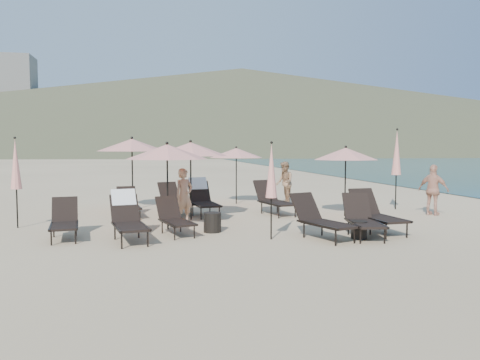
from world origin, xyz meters
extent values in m
plane|color=#D6BA8C|center=(0.00, 0.00, 0.00)|extent=(800.00, 800.00, 0.00)
cone|color=brown|center=(60.00, 300.00, 27.50)|extent=(690.00, 690.00, 55.00)
cone|color=brown|center=(190.00, 330.00, 16.00)|extent=(280.00, 280.00, 32.00)
cube|color=beige|center=(-70.00, 245.00, 24.00)|extent=(22.00, 18.00, 48.00)
cube|color=beige|center=(-45.00, 310.00, 19.00)|extent=(18.00, 16.00, 38.00)
cube|color=black|center=(-5.25, 0.30, 0.33)|extent=(0.74, 1.21, 0.05)
cube|color=black|center=(-5.35, 1.06, 0.62)|extent=(0.64, 0.51, 0.59)
cylinder|color=black|center=(-5.44, -0.21, 0.16)|extent=(0.03, 0.03, 0.32)
cylinder|color=black|center=(-5.56, 0.77, 0.16)|extent=(0.03, 0.03, 0.32)
cylinder|color=black|center=(-4.94, -0.14, 0.16)|extent=(0.03, 0.03, 0.32)
cylinder|color=black|center=(-5.07, 0.83, 0.16)|extent=(0.03, 0.03, 0.32)
cube|color=black|center=(-5.54, 0.31, 0.34)|extent=(0.21, 1.28, 0.04)
cube|color=black|center=(-4.97, 0.38, 0.34)|extent=(0.21, 1.28, 0.04)
cube|color=black|center=(-3.76, -0.30, 0.37)|extent=(0.87, 1.35, 0.05)
cube|color=black|center=(-3.92, 0.53, 0.67)|extent=(0.73, 0.59, 0.65)
cylinder|color=black|center=(-3.92, -0.86, 0.18)|extent=(0.04, 0.04, 0.36)
cylinder|color=black|center=(-4.13, 0.20, 0.18)|extent=(0.04, 0.04, 0.36)
cylinder|color=black|center=(-3.39, -0.76, 0.18)|extent=(0.04, 0.04, 0.36)
cylinder|color=black|center=(-3.60, 0.30, 0.18)|extent=(0.04, 0.04, 0.36)
cube|color=black|center=(-4.07, -0.30, 0.38)|extent=(0.31, 1.39, 0.04)
cube|color=black|center=(-3.46, -0.19, 0.38)|extent=(0.31, 1.39, 0.04)
cube|color=white|center=(-3.95, 0.68, 0.92)|extent=(0.61, 0.40, 0.39)
cube|color=black|center=(-2.68, 0.36, 0.32)|extent=(0.84, 1.22, 0.05)
cube|color=black|center=(-2.87, 1.07, 0.59)|extent=(0.66, 0.55, 0.57)
cylinder|color=black|center=(-2.79, -0.15, 0.16)|extent=(0.03, 0.03, 0.31)
cylinder|color=black|center=(-3.04, 0.76, 0.16)|extent=(0.03, 0.03, 0.31)
cylinder|color=black|center=(-2.32, -0.03, 0.16)|extent=(0.03, 0.03, 0.31)
cylinder|color=black|center=(-2.57, 0.89, 0.16)|extent=(0.03, 0.03, 0.31)
cube|color=black|center=(-2.96, 0.33, 0.33)|extent=(0.36, 1.21, 0.04)
cube|color=black|center=(-2.42, 0.47, 0.33)|extent=(0.36, 1.21, 0.04)
cube|color=black|center=(0.66, -0.87, 0.37)|extent=(1.04, 1.41, 0.05)
cube|color=black|center=(0.38, -0.07, 0.68)|extent=(0.78, 0.67, 0.65)
cylinder|color=black|center=(0.57, -1.46, 0.18)|extent=(0.04, 0.04, 0.36)
cylinder|color=black|center=(0.21, -0.43, 0.18)|extent=(0.04, 0.04, 0.36)
cylinder|color=black|center=(1.09, -1.28, 0.18)|extent=(0.04, 0.04, 0.36)
cylinder|color=black|center=(0.73, -0.25, 0.18)|extent=(0.04, 0.04, 0.36)
cube|color=black|center=(0.34, -0.93, 0.38)|extent=(0.51, 1.36, 0.04)
cube|color=black|center=(0.94, -0.72, 0.38)|extent=(0.51, 1.36, 0.04)
cube|color=black|center=(1.55, -0.90, 0.36)|extent=(0.85, 1.33, 0.05)
cube|color=black|center=(1.70, -0.08, 0.67)|extent=(0.71, 0.57, 0.64)
cylinder|color=black|center=(1.20, -1.36, 0.18)|extent=(0.04, 0.04, 0.35)
cylinder|color=black|center=(1.39, -0.31, 0.18)|extent=(0.04, 0.04, 0.35)
cylinder|color=black|center=(1.72, -1.45, 0.18)|extent=(0.04, 0.04, 0.35)
cylinder|color=black|center=(1.91, -0.41, 0.18)|extent=(0.04, 0.04, 0.35)
cube|color=black|center=(1.26, -0.79, 0.37)|extent=(0.29, 1.38, 0.04)
cube|color=black|center=(1.87, -0.90, 0.37)|extent=(0.29, 1.38, 0.04)
cube|color=black|center=(2.24, -0.41, 0.38)|extent=(0.79, 1.36, 0.05)
cube|color=black|center=(2.17, 0.46, 0.70)|extent=(0.72, 0.55, 0.67)
cylinder|color=black|center=(2.01, -0.98, 0.19)|extent=(0.04, 0.04, 0.37)
cylinder|color=black|center=(1.91, 0.14, 0.19)|extent=(0.04, 0.04, 0.37)
cylinder|color=black|center=(2.58, -0.93, 0.19)|extent=(0.04, 0.04, 0.37)
cylinder|color=black|center=(2.47, 0.19, 0.19)|extent=(0.04, 0.04, 0.37)
cube|color=black|center=(1.91, -0.39, 0.39)|extent=(0.18, 1.47, 0.04)
cube|color=black|center=(2.57, -0.33, 0.39)|extent=(0.18, 1.47, 0.04)
cube|color=black|center=(-3.91, 3.51, 0.33)|extent=(0.74, 1.19, 0.05)
cube|color=black|center=(-4.03, 4.25, 0.60)|extent=(0.63, 0.51, 0.58)
cylinder|color=black|center=(-4.08, 3.01, 0.16)|extent=(0.03, 0.03, 0.32)
cylinder|color=black|center=(-4.23, 3.96, 0.16)|extent=(0.03, 0.03, 0.32)
cylinder|color=black|center=(-3.60, 3.08, 0.16)|extent=(0.03, 0.03, 0.32)
cylinder|color=black|center=(-3.75, 4.03, 0.16)|extent=(0.03, 0.03, 0.32)
cube|color=black|center=(-4.20, 3.51, 0.34)|extent=(0.23, 1.25, 0.04)
cube|color=black|center=(-3.64, 3.60, 0.34)|extent=(0.23, 1.25, 0.04)
cube|color=black|center=(-2.43, 3.91, 0.36)|extent=(0.99, 1.36, 0.05)
cube|color=black|center=(-2.69, 4.69, 0.66)|extent=(0.75, 0.64, 0.63)
cylinder|color=black|center=(-2.52, 3.34, 0.17)|extent=(0.04, 0.04, 0.35)
cylinder|color=black|center=(-2.85, 4.34, 0.17)|extent=(0.04, 0.04, 0.35)
cylinder|color=black|center=(-2.02, 3.51, 0.17)|extent=(0.04, 0.04, 0.35)
cylinder|color=black|center=(-2.35, 4.51, 0.17)|extent=(0.04, 0.04, 0.35)
cube|color=black|center=(-2.74, 3.86, 0.37)|extent=(0.48, 1.32, 0.04)
cube|color=black|center=(-2.15, 4.06, 0.37)|extent=(0.48, 1.32, 0.04)
cube|color=black|center=(-1.64, 3.33, 0.38)|extent=(0.82, 1.36, 0.05)
cube|color=black|center=(-1.74, 4.19, 0.69)|extent=(0.72, 0.56, 0.66)
cylinder|color=black|center=(-1.85, 2.76, 0.18)|extent=(0.04, 0.04, 0.36)
cylinder|color=black|center=(-1.98, 3.86, 0.18)|extent=(0.04, 0.04, 0.36)
cylinder|color=black|center=(-1.29, 2.83, 0.18)|extent=(0.04, 0.04, 0.36)
cylinder|color=black|center=(-1.43, 3.93, 0.18)|extent=(0.04, 0.04, 0.36)
cube|color=black|center=(-1.96, 3.34, 0.39)|extent=(0.22, 1.44, 0.04)
cube|color=black|center=(-1.32, 3.42, 0.39)|extent=(0.22, 1.44, 0.04)
cube|color=white|center=(-1.76, 4.34, 0.94)|extent=(0.61, 0.37, 0.40)
cube|color=black|center=(0.61, 3.13, 0.38)|extent=(0.95, 1.43, 0.05)
cube|color=black|center=(0.41, 3.99, 0.71)|extent=(0.77, 0.63, 0.68)
cylinder|color=black|center=(0.45, 2.54, 0.19)|extent=(0.04, 0.04, 0.37)
cylinder|color=black|center=(0.20, 3.64, 0.19)|extent=(0.04, 0.04, 0.37)
cylinder|color=black|center=(1.01, 2.66, 0.19)|extent=(0.04, 0.04, 0.37)
cylinder|color=black|center=(0.76, 3.76, 0.19)|extent=(0.04, 0.04, 0.37)
cube|color=black|center=(0.28, 3.12, 0.39)|extent=(0.37, 1.45, 0.04)
cube|color=black|center=(0.92, 3.26, 0.39)|extent=(0.37, 1.45, 0.04)
cylinder|color=black|center=(-2.87, 1.36, 1.05)|extent=(0.04, 0.04, 2.11)
cone|color=#E49281|center=(-2.87, 1.36, 2.01)|extent=(2.11, 2.11, 0.38)
sphere|color=black|center=(-2.87, 1.36, 2.23)|extent=(0.08, 0.08, 0.08)
cylinder|color=black|center=(-2.13, 2.82, 1.09)|extent=(0.05, 0.05, 2.17)
cone|color=#E49281|center=(-2.13, 2.82, 2.07)|extent=(2.17, 2.17, 0.39)
sphere|color=black|center=(-2.13, 2.82, 2.30)|extent=(0.08, 0.08, 0.08)
cylinder|color=black|center=(2.57, 2.58, 1.01)|extent=(0.04, 0.04, 2.02)
cone|color=#E49281|center=(2.57, 2.58, 1.93)|extent=(2.02, 2.02, 0.37)
sphere|color=black|center=(2.57, 2.58, 2.14)|extent=(0.08, 0.08, 0.08)
cylinder|color=black|center=(-3.87, 5.40, 1.15)|extent=(0.05, 0.05, 2.31)
cone|color=#E49281|center=(-3.87, 5.40, 2.20)|extent=(2.31, 2.31, 0.42)
sphere|color=black|center=(-3.87, 5.40, 2.44)|extent=(0.09, 0.09, 0.09)
cylinder|color=black|center=(-0.10, 6.38, 1.00)|extent=(0.04, 0.04, 2.01)
cone|color=#E49281|center=(-0.10, 6.38, 1.91)|extent=(2.01, 2.01, 0.36)
sphere|color=black|center=(-0.10, 6.38, 2.12)|extent=(0.08, 0.08, 0.08)
cylinder|color=black|center=(-0.60, -0.48, 0.48)|extent=(0.04, 0.04, 0.97)
cone|color=#E49281|center=(-0.60, -0.48, 1.59)|extent=(0.26, 0.26, 1.23)
sphere|color=black|center=(-0.60, -0.48, 2.23)|extent=(0.06, 0.06, 0.06)
cylinder|color=black|center=(4.95, 3.75, 0.59)|extent=(0.04, 0.04, 1.19)
cone|color=#E49281|center=(4.95, 3.75, 1.94)|extent=(0.32, 0.32, 1.51)
sphere|color=black|center=(4.95, 3.75, 2.73)|extent=(0.08, 0.08, 0.08)
cylinder|color=black|center=(-6.75, 2.31, 0.51)|extent=(0.04, 0.04, 1.03)
cone|color=#E49281|center=(-6.75, 2.31, 1.68)|extent=(0.28, 0.28, 1.31)
sphere|color=black|center=(-6.75, 2.31, 2.37)|extent=(0.07, 0.07, 0.07)
cylinder|color=black|center=(-1.80, 0.70, 0.25)|extent=(0.44, 0.44, 0.49)
cylinder|color=black|center=(1.43, -0.80, 0.21)|extent=(0.37, 0.37, 0.41)
imported|color=tan|center=(-2.38, 2.22, 0.77)|extent=(0.67, 0.60, 1.54)
imported|color=#9F7552|center=(1.69, 6.10, 0.80)|extent=(0.65, 0.81, 1.59)
imported|color=tan|center=(5.37, 2.26, 0.79)|extent=(0.85, 0.99, 1.59)
camera|label=1|loc=(-3.39, -10.79, 2.12)|focal=35.00mm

